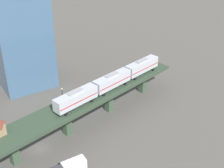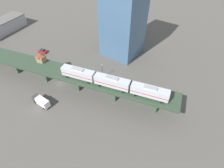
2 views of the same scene
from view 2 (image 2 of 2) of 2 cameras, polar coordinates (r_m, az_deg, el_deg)
ground_plane at (r=74.65m, az=-16.58°, el=0.03°), size 400.00×400.00×0.00m
elevated_viaduct at (r=70.34m, az=-17.53°, el=3.87°), size 29.68×91.41×7.68m
subway_train at (r=57.55m, az=-0.00°, el=0.75°), size 11.42×36.82×4.45m
signal_hut at (r=74.90m, az=-22.22°, el=8.00°), size 3.88×3.88×3.40m
street_car_red at (r=95.46m, az=-21.74°, el=9.97°), size 2.77×4.70×1.89m
street_car_blue at (r=72.67m, az=-5.06°, el=1.68°), size 3.40×4.75×1.89m
delivery_truck at (r=67.77m, az=-22.11°, el=-5.25°), size 2.44×7.22×3.20m
street_lamp at (r=71.84m, az=-3.23°, el=4.55°), size 0.44×0.44×6.94m
warehouse_building at (r=124.21m, az=-32.41°, el=15.49°), size 29.78×14.41×6.80m
office_tower at (r=81.49m, az=3.74°, el=21.01°), size 16.00×16.00×36.00m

